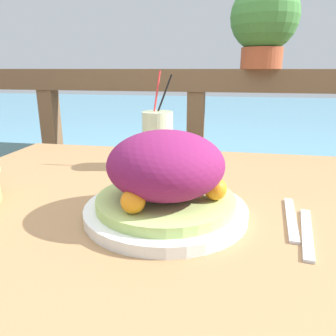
% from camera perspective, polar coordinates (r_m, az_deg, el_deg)
% --- Properties ---
extents(patio_table, '(1.07, 0.92, 0.70)m').
position_cam_1_polar(patio_table, '(0.70, -2.71, -13.00)').
color(patio_table, '#997047').
rests_on(patio_table, ground_plane).
extents(railing_fence, '(2.80, 0.08, 0.96)m').
position_cam_1_polar(railing_fence, '(1.44, 4.78, 5.15)').
color(railing_fence, brown).
rests_on(railing_fence, ground_plane).
extents(sea_backdrop, '(12.00, 4.00, 0.49)m').
position_cam_1_polar(sea_backdrop, '(3.97, 8.50, 6.40)').
color(sea_backdrop, '#568EA8').
rests_on(sea_backdrop, ground_plane).
extents(salad_plate, '(0.30, 0.30, 0.16)m').
position_cam_1_polar(salad_plate, '(0.58, -0.37, -2.13)').
color(salad_plate, silver).
rests_on(salad_plate, patio_table).
extents(drink_glass, '(0.09, 0.08, 0.25)m').
position_cam_1_polar(drink_glass, '(0.88, -1.82, 4.99)').
color(drink_glass, beige).
rests_on(drink_glass, patio_table).
extents(potted_plant, '(0.26, 0.26, 0.32)m').
position_cam_1_polar(potted_plant, '(1.42, 16.44, 23.33)').
color(potted_plant, '#A34C2D').
rests_on(potted_plant, railing_fence).
extents(fork, '(0.03, 0.18, 0.00)m').
position_cam_1_polar(fork, '(0.63, 20.65, -8.18)').
color(fork, silver).
rests_on(fork, patio_table).
extents(knife, '(0.05, 0.18, 0.00)m').
position_cam_1_polar(knife, '(0.59, 23.03, -10.30)').
color(knife, silver).
rests_on(knife, patio_table).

